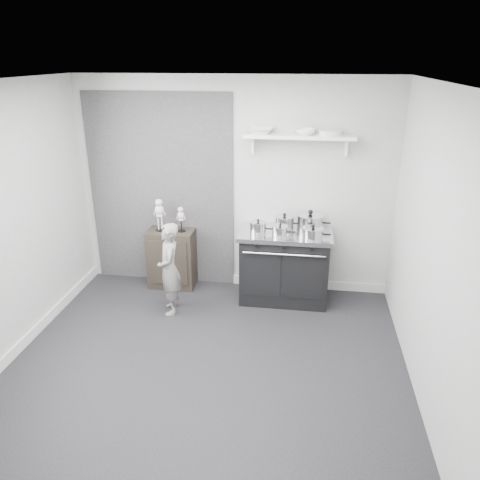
# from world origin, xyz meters

# --- Properties ---
(ground) EXTENTS (4.00, 4.00, 0.00)m
(ground) POSITION_xyz_m (0.00, 0.00, 0.00)
(ground) COLOR black
(ground) RESTS_ON ground
(room_shell) EXTENTS (4.02, 3.62, 2.71)m
(room_shell) POSITION_xyz_m (-0.09, 0.15, 1.64)
(room_shell) COLOR #ADADAB
(room_shell) RESTS_ON ground
(wall_shelf) EXTENTS (1.30, 0.26, 0.24)m
(wall_shelf) POSITION_xyz_m (0.80, 1.68, 2.01)
(wall_shelf) COLOR white
(wall_shelf) RESTS_ON room_shell
(stove) EXTENTS (1.13, 0.70, 0.91)m
(stove) POSITION_xyz_m (0.69, 1.48, 0.46)
(stove) COLOR black
(stove) RESTS_ON ground
(side_cabinet) EXTENTS (0.60, 0.35, 0.78)m
(side_cabinet) POSITION_xyz_m (-0.80, 1.61, 0.39)
(side_cabinet) COLOR black
(side_cabinet) RESTS_ON ground
(child) EXTENTS (0.38, 0.47, 1.13)m
(child) POSITION_xyz_m (-0.63, 0.93, 0.56)
(child) COLOR gray
(child) RESTS_ON ground
(pot_front_left) EXTENTS (0.29, 0.20, 0.18)m
(pot_front_left) POSITION_xyz_m (0.37, 1.35, 0.98)
(pot_front_left) COLOR silver
(pot_front_left) RESTS_ON stove
(pot_back_left) EXTENTS (0.33, 0.24, 0.20)m
(pot_back_left) POSITION_xyz_m (0.67, 1.58, 0.98)
(pot_back_left) COLOR silver
(pot_back_left) RESTS_ON stove
(pot_back_right) EXTENTS (0.42, 0.33, 0.24)m
(pot_back_right) POSITION_xyz_m (0.98, 1.61, 1.00)
(pot_back_right) COLOR silver
(pot_back_right) RESTS_ON stove
(pot_front_right) EXTENTS (0.33, 0.24, 0.17)m
(pot_front_right) POSITION_xyz_m (1.02, 1.30, 0.97)
(pot_front_right) COLOR silver
(pot_front_right) RESTS_ON stove
(pot_front_center) EXTENTS (0.28, 0.19, 0.16)m
(pot_front_center) POSITION_xyz_m (0.63, 1.32, 0.97)
(pot_front_center) COLOR silver
(pot_front_center) RESTS_ON stove
(skeleton_full) EXTENTS (0.14, 0.09, 0.49)m
(skeleton_full) POSITION_xyz_m (-0.93, 1.61, 1.03)
(skeleton_full) COLOR beige
(skeleton_full) RESTS_ON side_cabinet
(skeleton_torso) EXTENTS (0.11, 0.07, 0.38)m
(skeleton_torso) POSITION_xyz_m (-0.65, 1.61, 0.97)
(skeleton_torso) COLOR beige
(skeleton_torso) RESTS_ON side_cabinet
(bowl_large) EXTENTS (0.31, 0.31, 0.08)m
(bowl_large) POSITION_xyz_m (0.34, 1.67, 2.08)
(bowl_large) COLOR white
(bowl_large) RESTS_ON wall_shelf
(bowl_small) EXTENTS (0.22, 0.22, 0.07)m
(bowl_small) POSITION_xyz_m (0.87, 1.67, 2.08)
(bowl_small) COLOR white
(bowl_small) RESTS_ON wall_shelf
(plate_stack) EXTENTS (0.27, 0.27, 0.06)m
(plate_stack) POSITION_xyz_m (1.15, 1.67, 2.07)
(plate_stack) COLOR silver
(plate_stack) RESTS_ON wall_shelf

